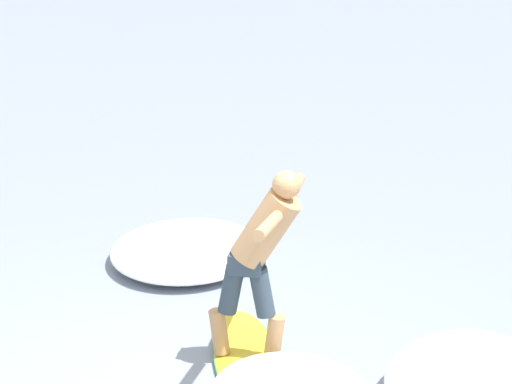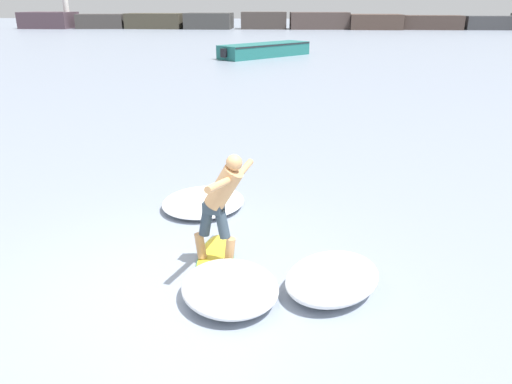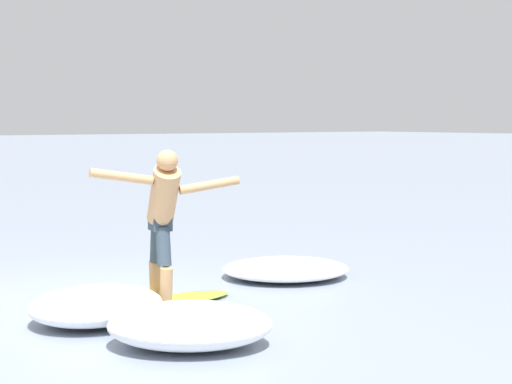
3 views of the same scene
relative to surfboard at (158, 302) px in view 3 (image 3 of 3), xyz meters
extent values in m
plane|color=#838EA0|center=(-0.46, -0.53, -0.03)|extent=(200.00, 200.00, 0.00)
ellipsoid|color=yellow|center=(0.00, 0.03, 0.00)|extent=(0.62, 1.76, 0.07)
ellipsoid|color=yellow|center=(0.05, -0.85, 0.00)|extent=(0.30, 0.26, 0.06)
ellipsoid|color=#339E56|center=(0.00, 0.03, 0.00)|extent=(0.63, 1.77, 0.03)
cone|color=black|center=(-0.05, 0.74, -0.10)|extent=(0.05, 0.05, 0.14)
cone|color=black|center=(-0.18, 0.61, -0.10)|extent=(0.05, 0.05, 0.14)
cone|color=black|center=(0.10, 0.63, -0.10)|extent=(0.05, 0.05, 0.14)
cylinder|color=tan|center=(0.21, -0.03, 0.22)|extent=(0.20, 0.17, 0.38)
cylinder|color=#32424F|center=(0.12, 0.00, 0.60)|extent=(0.25, 0.20, 0.42)
cylinder|color=tan|center=(-0.22, 0.09, 0.22)|extent=(0.20, 0.17, 0.38)
cylinder|color=#32424F|center=(-0.12, 0.06, 0.60)|extent=(0.25, 0.20, 0.42)
cube|color=#32424F|center=(0.00, 0.03, 0.84)|extent=(0.30, 0.26, 0.16)
cylinder|color=tan|center=(0.15, -0.01, 1.14)|extent=(0.60, 0.41, 0.66)
sphere|color=tan|center=(0.30, -0.05, 1.50)|extent=(0.22, 0.22, 0.22)
cylinder|color=tan|center=(0.37, 0.41, 1.24)|extent=(0.28, 0.64, 0.20)
cylinder|color=tan|center=(0.14, -0.48, 1.35)|extent=(0.26, 0.64, 0.19)
ellipsoid|color=white|center=(1.59, -0.58, 0.15)|extent=(1.71, 1.78, 0.38)
ellipsoid|color=white|center=(0.30, -0.85, 0.13)|extent=(1.62, 1.71, 0.33)
ellipsoid|color=white|center=(-0.50, 2.06, 0.08)|extent=(1.92, 1.99, 0.22)
camera|label=1|loc=(-0.30, -8.51, 4.62)|focal=85.00mm
camera|label=2|loc=(0.94, -6.16, 3.47)|focal=35.00mm
camera|label=3|loc=(7.76, -4.31, 1.90)|focal=60.00mm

